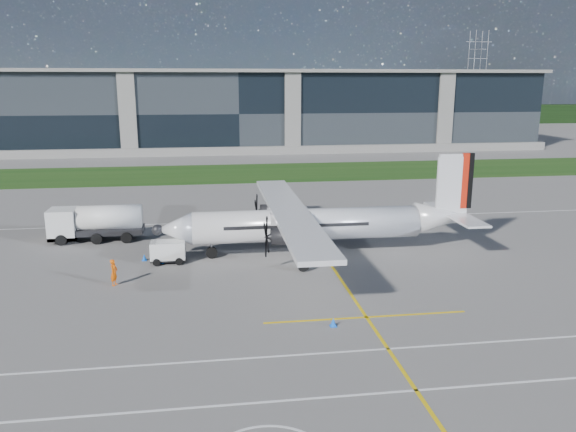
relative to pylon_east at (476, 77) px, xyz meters
The scene contains 15 objects.
ground 139.82m from the pylon_east, 127.69° to the right, with size 400.00×400.00×0.00m, color slate.
grass_strip 133.62m from the pylon_east, 129.81° to the right, with size 400.00×18.00×0.04m, color #184011.
terminal_building 110.37m from the pylon_east, 140.53° to the right, with size 120.00×20.00×15.00m, color black.
tree_line 86.42m from the pylon_east, behind, with size 400.00×6.00×6.00m, color black.
pylon_east is the anchor object (origin of this frame).
yellow_taxiway_centerline 162.94m from the pylon_east, 120.36° to the right, with size 0.20×70.00×0.01m, color yellow.
white_lane_line 185.33m from the pylon_east, 117.40° to the right, with size 90.00×0.15×0.01m, color white.
turboprop_aircraft 165.81m from the pylon_east, 119.88° to the right, with size 25.08×26.01×7.80m, color silver, non-canonical shape.
fuel_tanker_truck 170.77m from the pylon_east, 126.40° to the right, with size 8.13×2.64×3.05m, color silver, non-canonical shape.
baggage_tug 172.59m from the pylon_east, 123.13° to the right, with size 2.74×1.65×1.65m, color silver, non-canonical shape.
ground_crew_person 178.07m from the pylon_east, 123.23° to the right, with size 0.84×0.60×2.06m, color #F25907.
safety_cone_portwing 178.69m from the pylon_east, 118.21° to the right, with size 0.36×0.36×0.50m, color blue.
safety_cone_stbdwing 155.64m from the pylon_east, 122.98° to the right, with size 0.36×0.36×0.50m, color blue.
safety_cone_fwd 173.05m from the pylon_east, 123.78° to the right, with size 0.36×0.36×0.50m, color blue.
safety_cone_nose_port 173.00m from the pylon_east, 123.25° to the right, with size 0.36×0.36×0.50m, color blue.
Camera 1 is at (-5.72, -35.28, 13.26)m, focal length 35.00 mm.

